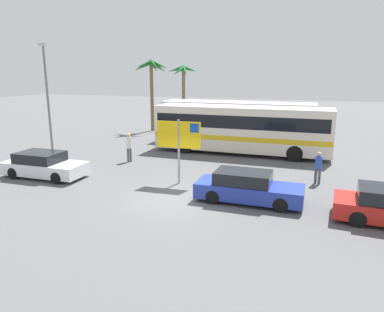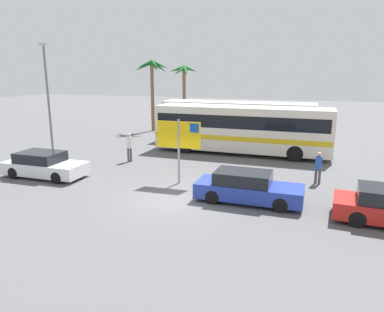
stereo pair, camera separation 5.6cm
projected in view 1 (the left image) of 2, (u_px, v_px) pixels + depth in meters
The scene contains 11 objects.
ground at pixel (175, 199), 15.52m from camera, with size 120.00×120.00×0.00m, color #565659.
bus_front_coach at pixel (241, 127), 23.95m from camera, with size 11.64×2.65×3.17m.
bus_rear_coach at pixel (237, 120), 27.57m from camera, with size 11.64×2.65×3.17m.
ferry_sign at pixel (180, 137), 17.22m from camera, with size 2.20×0.16×3.20m.
car_blue at pixel (247, 187), 15.10m from camera, with size 4.49×1.67×1.32m.
car_white at pixel (44, 165), 18.72m from camera, with size 4.38×1.86×1.32m.
pedestrian_crossing_lot at pixel (318, 165), 17.45m from camera, with size 0.32×0.32×1.62m.
pedestrian_near_sign at pixel (129, 145), 21.80m from camera, with size 0.32×0.32×1.78m.
lamp_post_left_side at pixel (48, 98), 21.73m from camera, with size 0.56×0.20×7.07m.
palm_tree_seaside at pixel (183, 77), 34.00m from camera, with size 2.97×2.91×6.06m.
palm_tree_inland at pixel (151, 73), 32.49m from camera, with size 3.36×3.30×6.52m.
Camera 1 is at (5.54, -13.60, 5.40)m, focal length 33.32 mm.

